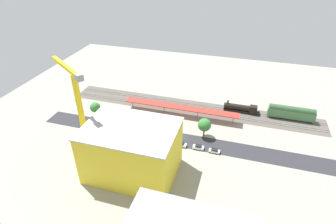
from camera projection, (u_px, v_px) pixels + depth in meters
The scene contains 21 objects.
ground_plane at pixel (180, 136), 110.79m from camera, with size 186.73×186.73×0.00m, color #9E998C.
rail_bed at pixel (192, 108), 129.17m from camera, with size 116.71×13.44×0.01m, color #5B544C.
street_asphalt at pixel (179, 139), 108.58m from camera, with size 116.71×9.00×0.01m, color #2D2D33.
track_rails at pixel (192, 107), 129.07m from camera, with size 116.70×7.98×0.12m.
platform_canopy_near at pixel (181, 107), 121.66m from camera, with size 51.20×4.71×4.25m.
locomotive at pixel (242, 109), 125.11m from camera, with size 16.19×2.77×4.95m.
passenger_coach at pixel (291, 112), 119.48m from camera, with size 19.52×3.12×6.17m.
parked_car_0 at pixel (214, 151), 101.56m from camera, with size 4.13×1.89×1.63m.
parked_car_1 at pixel (198, 147), 103.29m from camera, with size 4.15×1.91×1.68m.
parked_car_2 at pixel (181, 144), 104.68m from camera, with size 4.49×1.91×1.88m.
parked_car_3 at pixel (165, 140), 106.78m from camera, with size 4.75×1.99×1.78m.
parked_car_4 at pixel (152, 138), 108.07m from camera, with size 4.47×1.96×1.53m.
construction_building at pixel (132, 151), 89.13m from camera, with size 28.56×20.55×17.52m, color yellow.
construction_roof_slab at pixel (130, 128), 84.39m from camera, with size 29.16×21.15×0.40m, color #B7B2A8.
tower_crane at pixel (78, 106), 93.24m from camera, with size 19.26×14.02×32.75m.
box_truck_0 at pixel (158, 142), 104.55m from camera, with size 8.86×2.57×3.53m.
box_truck_1 at pixel (148, 139), 106.30m from camera, with size 9.54×2.45×3.23m.
street_tree_0 at pixel (95, 107), 119.89m from camera, with size 4.48×4.48×7.20m.
street_tree_1 at pixel (120, 114), 116.31m from camera, with size 4.13×4.13×6.41m.
street_tree_2 at pixel (204, 125), 107.95m from camera, with size 5.21×5.21×7.87m.
traffic_light at pixel (114, 126), 108.57m from camera, with size 0.50×0.36×6.68m.
Camera 1 is at (-19.95, 86.92, 66.60)m, focal length 29.52 mm.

